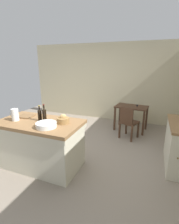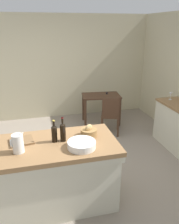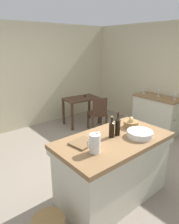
# 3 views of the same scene
# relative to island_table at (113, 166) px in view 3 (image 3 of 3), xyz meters

# --- Properties ---
(ground_plane) EXTENTS (6.76, 6.76, 0.00)m
(ground_plane) POSITION_rel_island_table_xyz_m (0.25, 0.69, -0.49)
(ground_plane) COLOR gray
(wall_back) EXTENTS (5.32, 0.12, 2.60)m
(wall_back) POSITION_rel_island_table_xyz_m (0.25, 3.29, 0.81)
(wall_back) COLOR beige
(wall_back) RESTS_ON ground
(wall_right) EXTENTS (0.12, 5.20, 2.60)m
(wall_right) POSITION_rel_island_table_xyz_m (2.85, 0.69, 0.81)
(wall_right) COLOR beige
(wall_right) RESTS_ON ground
(island_table) EXTENTS (1.58, 0.87, 0.92)m
(island_table) POSITION_rel_island_table_xyz_m (0.00, 0.00, 0.00)
(island_table) COLOR olive
(island_table) RESTS_ON ground
(side_cabinet) EXTENTS (0.52, 1.13, 0.89)m
(side_cabinet) POSITION_rel_island_table_xyz_m (2.51, 0.94, -0.05)
(side_cabinet) COLOR olive
(side_cabinet) RESTS_ON ground
(writing_desk) EXTENTS (0.96, 0.66, 0.79)m
(writing_desk) POSITION_rel_island_table_xyz_m (1.36, 2.48, 0.12)
(writing_desk) COLOR #472D1E
(writing_desk) RESTS_ON ground
(wooden_chair) EXTENTS (0.51, 0.51, 0.88)m
(wooden_chair) POSITION_rel_island_table_xyz_m (1.38, 1.84, -0.02)
(wooden_chair) COLOR #472D1E
(wooden_chair) RESTS_ON ground
(pitcher) EXTENTS (0.17, 0.13, 0.27)m
(pitcher) POSITION_rel_island_table_xyz_m (-0.44, -0.11, 0.54)
(pitcher) COLOR white
(pitcher) RESTS_ON island_table
(wash_bowl) EXTENTS (0.35, 0.35, 0.08)m
(wash_bowl) POSITION_rel_island_table_xyz_m (0.30, -0.19, 0.46)
(wash_bowl) COLOR white
(wash_bowl) RESTS_ON island_table
(bread_basket) EXTENTS (0.22, 0.22, 0.17)m
(bread_basket) POSITION_rel_island_table_xyz_m (0.46, 0.09, 0.48)
(bread_basket) COLOR olive
(bread_basket) RESTS_ON island_table
(cutting_board) EXTENTS (0.32, 0.30, 0.02)m
(cutting_board) POSITION_rel_island_table_xyz_m (-0.41, 0.14, 0.43)
(cutting_board) COLOR brown
(cutting_board) RESTS_ON island_table
(wine_bottle_dark) EXTENTS (0.07, 0.07, 0.33)m
(wine_bottle_dark) POSITION_rel_island_table_xyz_m (0.11, 0.04, 0.55)
(wine_bottle_dark) COLOR black
(wine_bottle_dark) RESTS_ON island_table
(wine_bottle_amber) EXTENTS (0.07, 0.07, 0.30)m
(wine_bottle_amber) POSITION_rel_island_table_xyz_m (-0.00, 0.05, 0.54)
(wine_bottle_amber) COLOR black
(wine_bottle_amber) RESTS_ON island_table
(wine_glass_far_left) EXTENTS (0.07, 0.07, 0.19)m
(wine_glass_far_left) POSITION_rel_island_table_xyz_m (2.56, 0.54, 0.52)
(wine_glass_far_left) COLOR white
(wine_glass_far_left) RESTS_ON side_cabinet
(wine_glass_left) EXTENTS (0.07, 0.07, 0.18)m
(wine_glass_left) POSITION_rel_island_table_xyz_m (2.56, 0.95, 0.52)
(wine_glass_left) COLOR white
(wine_glass_left) RESTS_ON side_cabinet
(wine_glass_middle) EXTENTS (0.07, 0.07, 0.15)m
(wine_glass_middle) POSITION_rel_island_table_xyz_m (2.50, 1.34, 0.50)
(wine_glass_middle) COLOR white
(wine_glass_middle) RESTS_ON side_cabinet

